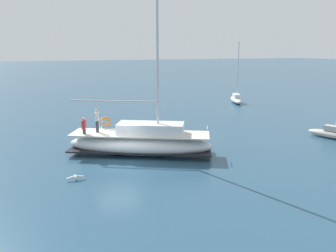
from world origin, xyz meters
The scene contains 6 objects.
ground_plane centered at (0.00, 0.00, 0.00)m, with size 400.00×400.00×0.00m, color #284C66.
main_sailboat centered at (-1.10, 1.88, 0.92)m, with size 6.60×9.61×13.95m.
moored_catamaran centered at (-17.93, 20.28, 0.55)m, with size 4.97×2.97×7.80m.
moored_cutter_left centered at (0.49, 17.16, 0.43)m, with size 3.88×2.10×4.97m.
seagull centered at (1.88, -2.80, 0.20)m, with size 0.47×0.93×0.16m.
mooring_buoy centered at (-6.61, 2.79, 0.18)m, with size 0.59×0.59×0.90m.
Camera 1 is at (19.68, -4.61, 6.91)m, focal length 36.20 mm.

